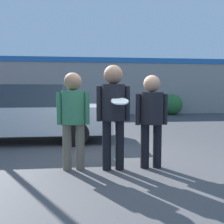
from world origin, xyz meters
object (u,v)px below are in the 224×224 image
object	(u,v)px
person_left	(73,112)
shrub	(172,105)
parked_car_near	(22,113)
person_middle_with_frisbee	(113,107)
person_right	(151,113)

from	to	relation	value
person_left	shrub	xyz separation A→B (m)	(5.21, 9.70, -0.39)
person_left	parked_car_near	distance (m)	3.11
parked_car_near	shrub	bearing A→B (deg)	46.14
person_middle_with_frisbee	parked_car_near	bearing A→B (deg)	127.90
person_left	parked_car_near	bearing A→B (deg)	119.01
parked_car_near	shrub	size ratio (longest dim) A/B	4.03
person_right	person_left	bearing A→B (deg)	178.44
person_left	shrub	distance (m)	11.01
person_middle_with_frisbee	person_right	bearing A→B (deg)	3.68
person_middle_with_frisbee	shrub	distance (m)	10.79
person_right	parked_car_near	distance (m)	3.95
person_left	shrub	world-z (taller)	person_left
parked_car_near	person_left	bearing A→B (deg)	-60.99
person_middle_with_frisbee	parked_car_near	xyz separation A→B (m)	(-2.17, 2.79, -0.32)
person_right	parked_car_near	size ratio (longest dim) A/B	0.34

